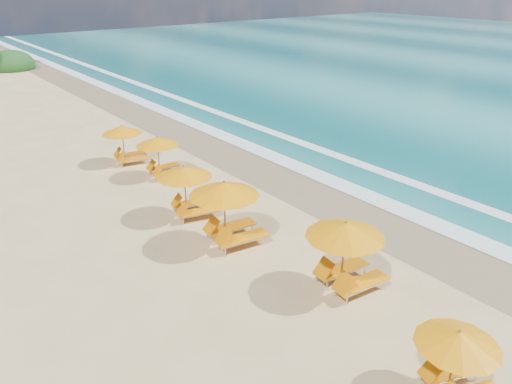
{
  "coord_description": "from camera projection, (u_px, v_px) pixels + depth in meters",
  "views": [
    {
      "loc": [
        -11.49,
        -14.57,
        9.51
      ],
      "look_at": [
        0.0,
        0.0,
        1.2
      ],
      "focal_mm": 33.95,
      "sensor_mm": 36.0,
      "label": 1
    }
  ],
  "objects": [
    {
      "name": "surf_foam",
      "position": [
        359.0,
        180.0,
        24.6
      ],
      "size": [
        4.0,
        160.0,
        0.01
      ],
      "color": "white",
      "rests_on": "ground"
    },
    {
      "name": "station_1",
      "position": [
        348.0,
        250.0,
        15.54
      ],
      "size": [
        3.0,
        2.83,
        2.58
      ],
      "rotation": [
        0.0,
        0.0,
        -0.12
      ],
      "color": "olive",
      "rests_on": "ground"
    },
    {
      "name": "station_3",
      "position": [
        189.0,
        187.0,
        20.43
      ],
      "size": [
        2.94,
        2.85,
        2.38
      ],
      "rotation": [
        0.0,
        0.0,
        -0.25
      ],
      "color": "olive",
      "rests_on": "ground"
    },
    {
      "name": "station_2",
      "position": [
        230.0,
        208.0,
        18.21
      ],
      "size": [
        3.17,
        3.02,
        2.69
      ],
      "rotation": [
        0.0,
        0.0,
        -0.15
      ],
      "color": "olive",
      "rests_on": "ground"
    },
    {
      "name": "wet_sand",
      "position": [
        322.0,
        194.0,
        23.08
      ],
      "size": [
        4.0,
        160.0,
        0.01
      ],
      "primitive_type": "cube",
      "color": "#846D4F",
      "rests_on": "ground"
    },
    {
      "name": "station_0",
      "position": [
        459.0,
        359.0,
        11.55
      ],
      "size": [
        2.65,
        2.61,
        2.06
      ],
      "rotation": [
        0.0,
        0.0,
        -0.36
      ],
      "color": "olive",
      "rests_on": "ground"
    },
    {
      "name": "station_5",
      "position": [
        126.0,
        142.0,
        26.43
      ],
      "size": [
        2.64,
        2.53,
        2.19
      ],
      "rotation": [
        0.0,
        0.0,
        -0.2
      ],
      "color": "olive",
      "rests_on": "ground"
    },
    {
      "name": "ground",
      "position": [
        256.0,
        217.0,
        20.82
      ],
      "size": [
        160.0,
        160.0,
        0.0
      ],
      "primitive_type": "plane",
      "color": "#D2BA7B",
      "rests_on": "ground"
    },
    {
      "name": "station_4",
      "position": [
        162.0,
        154.0,
        24.6
      ],
      "size": [
        2.5,
        2.34,
        2.21
      ],
      "rotation": [
        0.0,
        0.0,
        -0.08
      ],
      "color": "olive",
      "rests_on": "ground"
    }
  ]
}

